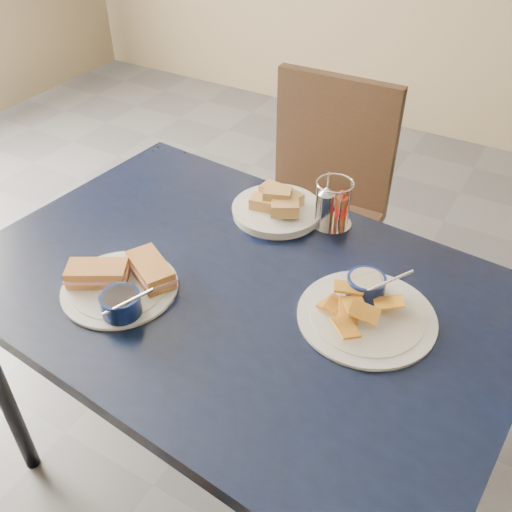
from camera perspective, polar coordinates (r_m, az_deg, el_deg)
The scene contains 7 objects.
ground at distance 1.95m, azimuth 5.11°, elevation -19.83°, with size 6.00×6.00×0.00m, color #4C4C50.
dining_table at distance 1.41m, azimuth -1.87°, elevation -4.62°, with size 1.38×0.99×0.75m.
chair_far at distance 2.10m, azimuth 6.43°, elevation 6.15°, with size 0.46×0.44×0.95m.
sandwich_plate at distance 1.38m, azimuth -13.24°, elevation -2.64°, with size 0.30×0.28×0.12m.
plantain_plate at distance 1.31m, azimuth 10.87°, elevation -4.99°, with size 0.31×0.31×0.12m.
bread_basket at distance 1.60m, azimuth 2.14°, elevation 4.92°, with size 0.25×0.25×0.08m.
condiment_caddy at distance 1.55m, azimuth 7.55°, elevation 4.93°, with size 0.11×0.11×0.14m.
Camera 1 is at (0.37, -0.96, 1.66)m, focal length 40.00 mm.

